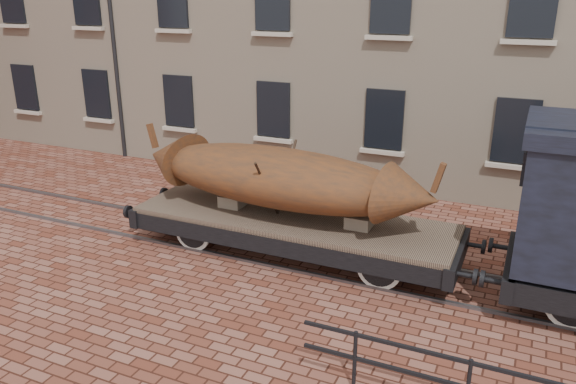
% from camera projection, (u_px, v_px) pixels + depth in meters
% --- Properties ---
extents(ground, '(90.00, 90.00, 0.00)m').
position_uv_depth(ground, '(279.00, 252.00, 12.82)').
color(ground, '#5E2B1D').
extents(rail_track, '(30.00, 1.52, 0.06)m').
position_uv_depth(rail_track, '(279.00, 251.00, 12.81)').
color(rail_track, '#59595E').
rests_on(rail_track, ground).
extents(flatcar_wagon, '(8.04, 2.18, 1.21)m').
position_uv_depth(flatcar_wagon, '(293.00, 224.00, 12.44)').
color(flatcar_wagon, brown).
rests_on(flatcar_wagon, ground).
extents(iron_boat, '(7.18, 2.38, 1.69)m').
position_uv_depth(iron_boat, '(277.00, 177.00, 12.23)').
color(iron_boat, brown).
rests_on(iron_boat, flatcar_wagon).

